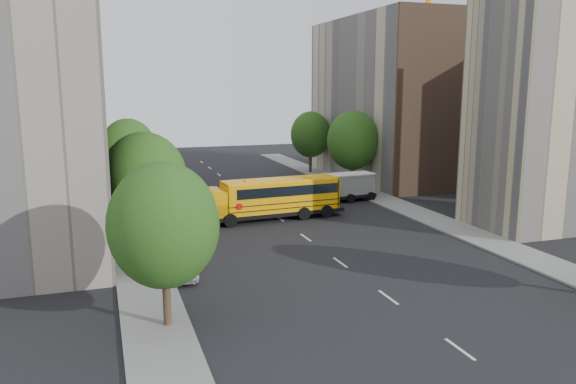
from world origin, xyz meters
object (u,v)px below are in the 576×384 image
street_tree_5 (311,135)px  street_tree_2 (128,151)px  school_bus (271,197)px  parked_car_1 (165,212)px  street_tree_4 (353,140)px  parked_car_4 (345,185)px  safari_truck (344,187)px  parked_car_0 (179,264)px  parked_car_2 (147,181)px  street_tree_1 (145,181)px  street_tree_0 (164,225)px

street_tree_5 → street_tree_2: bearing=-151.4°
school_bus → parked_car_1: (-8.12, 2.26, -1.19)m
street_tree_4 → parked_car_1: (-19.80, -7.62, -4.43)m
street_tree_4 → street_tree_5: 12.01m
street_tree_2 → parked_car_4: 21.05m
safari_truck → parked_car_0: (-17.42, -16.34, -0.64)m
parked_car_2 → street_tree_1: bearing=91.3°
school_bus → parked_car_2: 18.93m
school_bus → parked_car_0: bearing=-131.7°
street_tree_0 → street_tree_1: street_tree_1 is taller
street_tree_4 → parked_car_2: size_ratio=1.40×
street_tree_0 → safari_truck: bearing=50.6°
school_bus → parked_car_0: 14.65m
street_tree_0 → parked_car_0: bearing=77.9°
school_bus → parked_car_4: school_bus is taller
street_tree_0 → street_tree_4: (22.00, 28.00, 0.43)m
parked_car_0 → parked_car_4: (19.20, 19.94, 0.05)m
parked_car_1 → parked_car_2: bearing=-87.0°
school_bus → safari_truck: size_ratio=1.92×
street_tree_2 → safari_truck: bearing=-15.2°
street_tree_1 → street_tree_5: size_ratio=1.05×
parked_car_0 → parked_car_2: parked_car_2 is taller
parked_car_2 → street_tree_2: bearing=79.9°
street_tree_5 → parked_car_0: street_tree_5 is taller
street_tree_4 → parked_car_1: bearing=-158.9°
street_tree_4 → street_tree_2: bearing=180.0°
street_tree_1 → safari_truck: bearing=34.4°
street_tree_4 → street_tree_5: (-0.00, 12.00, -0.37)m
street_tree_1 → street_tree_0: bearing=-90.0°
parked_car_0 → parked_car_1: parked_car_0 is taller
street_tree_1 → parked_car_4: size_ratio=1.76×
street_tree_4 → school_bus: size_ratio=0.68×
street_tree_4 → parked_car_1: 21.67m
school_bus → safari_truck: bearing=25.3°
street_tree_5 → parked_car_2: size_ratio=1.30×
street_tree_2 → parked_car_0: street_tree_2 is taller
parked_car_0 → parked_car_4: bearing=-135.9°
safari_truck → parked_car_0: safari_truck is taller
parked_car_4 → street_tree_2: bearing=172.6°
street_tree_2 → school_bus: street_tree_2 is taller
street_tree_1 → safari_truck: (18.82, 12.88, -3.60)m
parked_car_4 → parked_car_0: bearing=-137.1°
street_tree_1 → street_tree_4: size_ratio=0.98×
street_tree_0 → school_bus: (10.32, 18.11, -2.80)m
parked_car_1 → parked_car_4: (18.40, 6.11, 0.12)m
street_tree_0 → parked_car_0: street_tree_0 is taller
street_tree_1 → street_tree_5: bearing=53.7°
street_tree_0 → parked_car_1: street_tree_0 is taller
street_tree_0 → parked_car_4: (20.60, 26.48, -3.87)m
parked_car_2 → parked_car_4: parked_car_2 is taller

